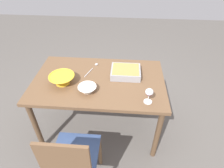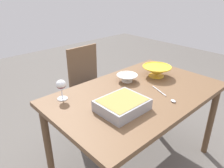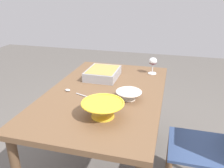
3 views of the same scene
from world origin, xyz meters
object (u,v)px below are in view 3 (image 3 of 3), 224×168
Objects in this scene: small_bowl at (103,109)px; serving_spoon at (74,92)px; dining_table at (105,101)px; mixing_bowl at (129,94)px; casserole_dish at (103,73)px; wine_glass at (153,62)px; chair at (214,145)px.

small_bowl is 0.41m from serving_spoon.
mixing_bowl is at bearing -112.83° from dining_table.
casserole_dish reaches higher than mixing_bowl.
wine_glass is at bearing -41.53° from serving_spoon.
chair is 3.24× the size of serving_spoon.
wine_glass is 0.87m from small_bowl.
serving_spoon is (0.03, 0.99, 0.25)m from chair.
mixing_bowl reaches higher than serving_spoon.
wine_glass reaches higher than dining_table.
chair reaches higher than wine_glass.
casserole_dish is 1.20× the size of small_bowl.
mixing_bowl is 0.69× the size of small_bowl.
chair is 0.79m from small_bowl.
chair is 2.90× the size of casserole_dish.
casserole_dish is at bearing 39.57° from mixing_bowl.
dining_table is 0.60m from wine_glass.
chair is at bearing -91.93° from serving_spoon.
wine_glass is 0.58× the size of small_bowl.
chair is 3.48× the size of small_bowl.
chair reaches higher than small_bowl.
mixing_bowl is (-0.08, -0.19, 0.12)m from dining_table.
small_bowl is (-0.23, 0.69, 0.30)m from chair.
casserole_dish reaches higher than dining_table.
small_bowl is (-0.27, 0.10, 0.02)m from mixing_bowl.
dining_table is 4.93× the size of serving_spoon.
wine_glass is 0.77m from serving_spoon.
mixing_bowl is (-0.57, 0.10, -0.07)m from wine_glass.
casserole_dish is 1.12× the size of serving_spoon.
mixing_bowl is at bearing 169.67° from wine_glass.
dining_table is 0.39m from small_bowl.
mixing_bowl is (-0.36, -0.30, -0.01)m from casserole_dish.
small_bowl is (-0.84, 0.21, -0.05)m from wine_glass.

